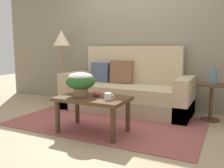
{
  "coord_description": "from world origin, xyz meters",
  "views": [
    {
      "loc": [
        1.63,
        -3.2,
        1.1
      ],
      "look_at": [
        0.02,
        0.07,
        0.57
      ],
      "focal_mm": 38.97,
      "sensor_mm": 36.0,
      "label": 1
    }
  ],
  "objects_px": {
    "side_table": "(211,95)",
    "table_vase": "(214,76)",
    "potted_plant": "(81,81)",
    "coffee_table": "(93,103)",
    "coffee_mug": "(108,96)",
    "couch": "(126,91)",
    "snack_bowl": "(97,94)",
    "floor_lamp": "(62,43)"
  },
  "relations": [
    {
      "from": "side_table",
      "to": "table_vase",
      "type": "xyz_separation_m",
      "value": [
        0.01,
        0.0,
        0.29
      ]
    },
    {
      "from": "potted_plant",
      "to": "table_vase",
      "type": "xyz_separation_m",
      "value": [
        1.55,
        1.26,
        0.01
      ]
    },
    {
      "from": "coffee_table",
      "to": "table_vase",
      "type": "xyz_separation_m",
      "value": [
        1.36,
        1.26,
        0.29
      ]
    },
    {
      "from": "potted_plant",
      "to": "coffee_mug",
      "type": "distance_m",
      "value": 0.47
    },
    {
      "from": "side_table",
      "to": "table_vase",
      "type": "height_order",
      "value": "table_vase"
    },
    {
      "from": "potted_plant",
      "to": "coffee_table",
      "type": "bearing_deg",
      "value": 0.25
    },
    {
      "from": "couch",
      "to": "side_table",
      "type": "height_order",
      "value": "couch"
    },
    {
      "from": "side_table",
      "to": "snack_bowl",
      "type": "relative_size",
      "value": 4.68
    },
    {
      "from": "snack_bowl",
      "to": "table_vase",
      "type": "bearing_deg",
      "value": 41.6
    },
    {
      "from": "coffee_mug",
      "to": "side_table",
      "type": "bearing_deg",
      "value": 50.51
    },
    {
      "from": "floor_lamp",
      "to": "snack_bowl",
      "type": "bearing_deg",
      "value": -39.71
    },
    {
      "from": "coffee_table",
      "to": "potted_plant",
      "type": "bearing_deg",
      "value": -179.75
    },
    {
      "from": "coffee_table",
      "to": "floor_lamp",
      "type": "bearing_deg",
      "value": 138.4
    },
    {
      "from": "side_table",
      "to": "coffee_mug",
      "type": "xyz_separation_m",
      "value": [
        -1.09,
        -1.32,
        0.12
      ]
    },
    {
      "from": "coffee_table",
      "to": "floor_lamp",
      "type": "relative_size",
      "value": 0.63
    },
    {
      "from": "coffee_table",
      "to": "side_table",
      "type": "height_order",
      "value": "side_table"
    },
    {
      "from": "coffee_mug",
      "to": "table_vase",
      "type": "height_order",
      "value": "table_vase"
    },
    {
      "from": "coffee_table",
      "to": "floor_lamp",
      "type": "distance_m",
      "value": 2.18
    },
    {
      "from": "couch",
      "to": "coffee_table",
      "type": "height_order",
      "value": "couch"
    },
    {
      "from": "side_table",
      "to": "potted_plant",
      "type": "bearing_deg",
      "value": -140.65
    },
    {
      "from": "floor_lamp",
      "to": "table_vase",
      "type": "height_order",
      "value": "floor_lamp"
    },
    {
      "from": "snack_bowl",
      "to": "table_vase",
      "type": "relative_size",
      "value": 0.44
    },
    {
      "from": "couch",
      "to": "floor_lamp",
      "type": "distance_m",
      "value": 1.69
    },
    {
      "from": "couch",
      "to": "side_table",
      "type": "xyz_separation_m",
      "value": [
        1.42,
        -0.03,
        0.05
      ]
    },
    {
      "from": "coffee_table",
      "to": "side_table",
      "type": "bearing_deg",
      "value": 42.95
    },
    {
      "from": "coffee_mug",
      "to": "snack_bowl",
      "type": "bearing_deg",
      "value": 150.08
    },
    {
      "from": "coffee_mug",
      "to": "snack_bowl",
      "type": "distance_m",
      "value": 0.27
    },
    {
      "from": "potted_plant",
      "to": "snack_bowl",
      "type": "bearing_deg",
      "value": 18.77
    },
    {
      "from": "couch",
      "to": "side_table",
      "type": "relative_size",
      "value": 3.96
    },
    {
      "from": "couch",
      "to": "floor_lamp",
      "type": "height_order",
      "value": "floor_lamp"
    },
    {
      "from": "floor_lamp",
      "to": "table_vase",
      "type": "bearing_deg",
      "value": -1.68
    },
    {
      "from": "snack_bowl",
      "to": "table_vase",
      "type": "height_order",
      "value": "table_vase"
    },
    {
      "from": "floor_lamp",
      "to": "coffee_mug",
      "type": "xyz_separation_m",
      "value": [
        1.77,
        -1.41,
        -0.7
      ]
    },
    {
      "from": "side_table",
      "to": "floor_lamp",
      "type": "bearing_deg",
      "value": 178.24
    },
    {
      "from": "snack_bowl",
      "to": "side_table",
      "type": "bearing_deg",
      "value": 41.8
    },
    {
      "from": "table_vase",
      "to": "side_table",
      "type": "bearing_deg",
      "value": -165.69
    },
    {
      "from": "side_table",
      "to": "snack_bowl",
      "type": "height_order",
      "value": "side_table"
    },
    {
      "from": "coffee_table",
      "to": "potted_plant",
      "type": "height_order",
      "value": "potted_plant"
    },
    {
      "from": "couch",
      "to": "potted_plant",
      "type": "bearing_deg",
      "value": -94.95
    },
    {
      "from": "floor_lamp",
      "to": "potted_plant",
      "type": "bearing_deg",
      "value": -45.3
    },
    {
      "from": "table_vase",
      "to": "coffee_table",
      "type": "bearing_deg",
      "value": -137.25
    },
    {
      "from": "potted_plant",
      "to": "snack_bowl",
      "type": "height_order",
      "value": "potted_plant"
    }
  ]
}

